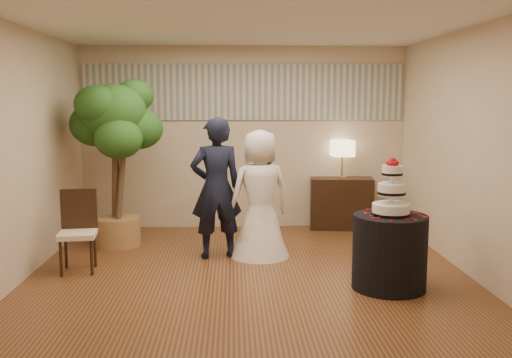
{
  "coord_description": "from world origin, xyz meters",
  "views": [
    {
      "loc": [
        -0.18,
        -6.32,
        2.0
      ],
      "look_at": [
        0.1,
        0.4,
        1.05
      ],
      "focal_mm": 40.0,
      "sensor_mm": 36.0,
      "label": 1
    }
  ],
  "objects_px": {
    "table_lamp": "(342,159)",
    "ficus_tree": "(115,162)",
    "groom": "(216,188)",
    "console": "(341,203)",
    "bride": "(260,194)",
    "side_chair": "(77,232)",
    "wedding_cake": "(392,186)",
    "cake_table": "(390,252)"
  },
  "relations": [
    {
      "from": "ficus_tree",
      "to": "side_chair",
      "type": "height_order",
      "value": "ficus_tree"
    },
    {
      "from": "groom",
      "to": "console",
      "type": "distance_m",
      "value": 2.5
    },
    {
      "from": "ficus_tree",
      "to": "groom",
      "type": "bearing_deg",
      "value": -24.5
    },
    {
      "from": "groom",
      "to": "console",
      "type": "bearing_deg",
      "value": -152.5
    },
    {
      "from": "console",
      "to": "table_lamp",
      "type": "relative_size",
      "value": 1.64
    },
    {
      "from": "console",
      "to": "table_lamp",
      "type": "height_order",
      "value": "table_lamp"
    },
    {
      "from": "cake_table",
      "to": "wedding_cake",
      "type": "relative_size",
      "value": 1.3
    },
    {
      "from": "bride",
      "to": "side_chair",
      "type": "bearing_deg",
      "value": -4.19
    },
    {
      "from": "table_lamp",
      "to": "side_chair",
      "type": "height_order",
      "value": "table_lamp"
    },
    {
      "from": "console",
      "to": "ficus_tree",
      "type": "height_order",
      "value": "ficus_tree"
    },
    {
      "from": "cake_table",
      "to": "table_lamp",
      "type": "xyz_separation_m",
      "value": [
        0.03,
        2.84,
        0.69
      ]
    },
    {
      "from": "cake_table",
      "to": "ficus_tree",
      "type": "xyz_separation_m",
      "value": [
        -3.23,
        1.91,
        0.76
      ]
    },
    {
      "from": "cake_table",
      "to": "side_chair",
      "type": "relative_size",
      "value": 0.83
    },
    {
      "from": "wedding_cake",
      "to": "groom",
      "type": "bearing_deg",
      "value": 145.43
    },
    {
      "from": "bride",
      "to": "ficus_tree",
      "type": "relative_size",
      "value": 0.7
    },
    {
      "from": "bride",
      "to": "console",
      "type": "height_order",
      "value": "bride"
    },
    {
      "from": "cake_table",
      "to": "console",
      "type": "bearing_deg",
      "value": 89.45
    },
    {
      "from": "groom",
      "to": "side_chair",
      "type": "distance_m",
      "value": 1.74
    },
    {
      "from": "bride",
      "to": "console",
      "type": "xyz_separation_m",
      "value": [
        1.34,
        1.53,
        -0.42
      ]
    },
    {
      "from": "groom",
      "to": "wedding_cake",
      "type": "height_order",
      "value": "groom"
    },
    {
      "from": "table_lamp",
      "to": "wedding_cake",
      "type": "bearing_deg",
      "value": -90.55
    },
    {
      "from": "table_lamp",
      "to": "ficus_tree",
      "type": "distance_m",
      "value": 3.39
    },
    {
      "from": "groom",
      "to": "ficus_tree",
      "type": "xyz_separation_m",
      "value": [
        -1.37,
        0.63,
        0.27
      ]
    },
    {
      "from": "cake_table",
      "to": "table_lamp",
      "type": "height_order",
      "value": "table_lamp"
    },
    {
      "from": "groom",
      "to": "side_chair",
      "type": "bearing_deg",
      "value": 7.38
    },
    {
      "from": "table_lamp",
      "to": "cake_table",
      "type": "bearing_deg",
      "value": -90.55
    },
    {
      "from": "console",
      "to": "ficus_tree",
      "type": "bearing_deg",
      "value": -158.02
    },
    {
      "from": "console",
      "to": "groom",
      "type": "bearing_deg",
      "value": -134.46
    },
    {
      "from": "groom",
      "to": "bride",
      "type": "bearing_deg",
      "value": 170.38
    },
    {
      "from": "cake_table",
      "to": "wedding_cake",
      "type": "height_order",
      "value": "wedding_cake"
    },
    {
      "from": "wedding_cake",
      "to": "table_lamp",
      "type": "distance_m",
      "value": 2.84
    },
    {
      "from": "cake_table",
      "to": "console",
      "type": "xyz_separation_m",
      "value": [
        0.03,
        2.84,
        0.0
      ]
    },
    {
      "from": "side_chair",
      "to": "bride",
      "type": "bearing_deg",
      "value": 8.49
    },
    {
      "from": "console",
      "to": "table_lamp",
      "type": "xyz_separation_m",
      "value": [
        0.0,
        0.0,
        0.69
      ]
    },
    {
      "from": "bride",
      "to": "table_lamp",
      "type": "height_order",
      "value": "bride"
    },
    {
      "from": "cake_table",
      "to": "wedding_cake",
      "type": "distance_m",
      "value": 0.7
    },
    {
      "from": "bride",
      "to": "side_chair",
      "type": "distance_m",
      "value": 2.24
    },
    {
      "from": "ficus_tree",
      "to": "side_chair",
      "type": "relative_size",
      "value": 2.44
    },
    {
      "from": "wedding_cake",
      "to": "ficus_tree",
      "type": "distance_m",
      "value": 3.76
    },
    {
      "from": "wedding_cake",
      "to": "cake_table",
      "type": "bearing_deg",
      "value": 0.0
    },
    {
      "from": "groom",
      "to": "wedding_cake",
      "type": "relative_size",
      "value": 2.93
    },
    {
      "from": "groom",
      "to": "ficus_tree",
      "type": "distance_m",
      "value": 1.53
    }
  ]
}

